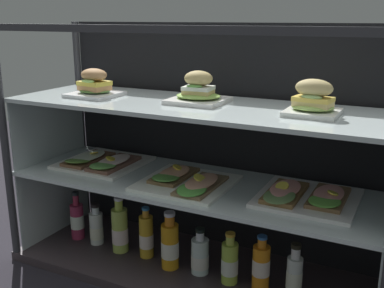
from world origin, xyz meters
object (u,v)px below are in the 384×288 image
at_px(open_sandwich_tray_right_of_center, 186,181).
at_px(juice_bottle_back_center, 146,236).
at_px(open_sandwich_tray_far_left, 101,162).
at_px(juice_bottle_near_post, 170,245).
at_px(juice_bottle_front_right_end, 120,230).
at_px(juice_bottle_front_middle, 230,262).
at_px(plated_roll_sandwich_far_right, 313,101).
at_px(plated_roll_sandwich_near_right_corner, 198,92).
at_px(juice_bottle_tucked_behind, 261,267).
at_px(juice_bottle_front_second, 77,220).
at_px(juice_bottle_front_left_end, 200,256).
at_px(juice_bottle_back_right, 96,228).
at_px(plated_roll_sandwich_center, 94,86).
at_px(juice_bottle_back_left, 294,277).
at_px(open_sandwich_tray_near_right_corner, 306,196).

distance_m(open_sandwich_tray_right_of_center, juice_bottle_back_center, 0.36).
height_order(open_sandwich_tray_far_left, juice_bottle_back_center, open_sandwich_tray_far_left).
distance_m(juice_bottle_back_center, juice_bottle_near_post, 0.14).
relative_size(open_sandwich_tray_far_left, juice_bottle_front_right_end, 1.36).
height_order(juice_bottle_front_right_end, juice_bottle_front_middle, juice_bottle_front_right_end).
xyz_separation_m(plated_roll_sandwich_far_right, juice_bottle_front_middle, (-0.26, -0.05, -0.64)).
height_order(plated_roll_sandwich_near_right_corner, juice_bottle_tucked_behind, plated_roll_sandwich_near_right_corner).
distance_m(juice_bottle_front_second, juice_bottle_front_right_end, 0.25).
bearing_deg(plated_roll_sandwich_far_right, juice_bottle_front_left_end, -175.00).
height_order(juice_bottle_front_second, juice_bottle_back_right, juice_bottle_front_second).
height_order(plated_roll_sandwich_center, juice_bottle_front_left_end, plated_roll_sandwich_center).
bearing_deg(juice_bottle_back_left, juice_bottle_front_left_end, 177.60).
distance_m(plated_roll_sandwich_center, juice_bottle_back_center, 0.67).
relative_size(juice_bottle_near_post, juice_bottle_front_left_end, 1.26).
height_order(open_sandwich_tray_near_right_corner, juice_bottle_front_left_end, open_sandwich_tray_near_right_corner).
distance_m(juice_bottle_back_center, juice_bottle_front_left_end, 0.26).
relative_size(plated_roll_sandwich_far_right, open_sandwich_tray_right_of_center, 0.50).
xyz_separation_m(plated_roll_sandwich_near_right_corner, juice_bottle_front_second, (-0.60, -0.05, -0.63)).
relative_size(juice_bottle_near_post, juice_bottle_back_left, 1.09).
bearing_deg(juice_bottle_back_center, juice_bottle_back_right, -179.89).
relative_size(plated_roll_sandwich_far_right, juice_bottle_front_second, 0.76).
distance_m(open_sandwich_tray_right_of_center, juice_bottle_back_left, 0.52).
xyz_separation_m(open_sandwich_tray_far_left, juice_bottle_back_left, (0.88, -0.06, -0.29)).
height_order(juice_bottle_back_right, juice_bottle_front_left_end, juice_bottle_front_left_end).
bearing_deg(open_sandwich_tray_far_left, plated_roll_sandwich_near_right_corner, 2.93).
xyz_separation_m(plated_roll_sandwich_near_right_corner, juice_bottle_back_center, (-0.22, -0.05, -0.63)).
xyz_separation_m(plated_roll_sandwich_far_right, juice_bottle_back_right, (-0.92, -0.02, -0.65)).
distance_m(juice_bottle_back_center, juice_bottle_back_left, 0.64).
height_order(plated_roll_sandwich_near_right_corner, juice_bottle_front_middle, plated_roll_sandwich_near_right_corner).
relative_size(plated_roll_sandwich_near_right_corner, juice_bottle_back_left, 0.91).
distance_m(open_sandwich_tray_right_of_center, juice_bottle_near_post, 0.29).
distance_m(plated_roll_sandwich_near_right_corner, juice_bottle_tucked_behind, 0.69).
relative_size(plated_roll_sandwich_near_right_corner, plated_roll_sandwich_far_right, 1.19).
bearing_deg(juice_bottle_front_second, juice_bottle_back_right, -1.28).
height_order(plated_roll_sandwich_center, juice_bottle_back_center, plated_roll_sandwich_center).
bearing_deg(juice_bottle_front_left_end, open_sandwich_tray_far_left, 175.43).
bearing_deg(open_sandwich_tray_right_of_center, plated_roll_sandwich_center, 177.69).
distance_m(plated_roll_sandwich_far_right, juice_bottle_near_post, 0.82).
height_order(juice_bottle_front_right_end, juice_bottle_back_left, juice_bottle_front_right_end).
height_order(open_sandwich_tray_near_right_corner, juice_bottle_front_middle, open_sandwich_tray_near_right_corner).
relative_size(juice_bottle_front_left_end, juice_bottle_back_left, 0.86).
bearing_deg(plated_roll_sandwich_near_right_corner, open_sandwich_tray_right_of_center, -98.92).
bearing_deg(juice_bottle_front_second, juice_bottle_tucked_behind, -1.71).
bearing_deg(juice_bottle_front_right_end, plated_roll_sandwich_near_right_corner, 9.58).
xyz_separation_m(open_sandwich_tray_far_left, juice_bottle_front_middle, (0.63, -0.05, -0.30)).
relative_size(juice_bottle_back_right, juice_bottle_near_post, 0.78).
relative_size(juice_bottle_tucked_behind, juice_bottle_back_left, 1.00).
bearing_deg(juice_bottle_front_second, juice_bottle_near_post, -3.96).
height_order(juice_bottle_front_right_end, juice_bottle_front_left_end, juice_bottle_front_right_end).
bearing_deg(juice_bottle_back_right, juice_bottle_front_middle, -2.27).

